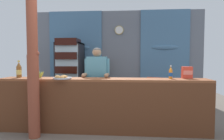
{
  "coord_description": "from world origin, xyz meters",
  "views": [
    {
      "loc": [
        0.33,
        -3.07,
        1.35
      ],
      "look_at": [
        0.01,
        0.9,
        1.12
      ],
      "focal_mm": 30.8,
      "sensor_mm": 36.0,
      "label": 1
    }
  ],
  "objects": [
    {
      "name": "timber_post",
      "position": [
        -1.26,
        0.06,
        1.36
      ],
      "size": [
        0.21,
        0.19,
        2.84
      ],
      "color": "brown",
      "rests_on": "ground"
    },
    {
      "name": "banana_bunch",
      "position": [
        -1.39,
        0.46,
        1.05
      ],
      "size": [
        0.27,
        0.06,
        0.16
      ],
      "color": "#B7C647",
      "rests_on": "stall_counter"
    },
    {
      "name": "back_wall_curtained",
      "position": [
        -0.0,
        3.03,
        1.48
      ],
      "size": [
        5.3,
        0.22,
        2.84
      ],
      "color": "slate",
      "rests_on": "ground"
    },
    {
      "name": "shopkeeper",
      "position": [
        -0.3,
        0.87,
        1.0
      ],
      "size": [
        0.52,
        0.42,
        1.58
      ],
      "color": "#28282D",
      "rests_on": "ground"
    },
    {
      "name": "soda_bottle_orange_soda",
      "position": [
        1.12,
        0.51,
        1.09
      ],
      "size": [
        0.07,
        0.07,
        0.24
      ],
      "color": "orange",
      "rests_on": "stall_counter"
    },
    {
      "name": "plastic_lawn_chair",
      "position": [
        1.12,
        2.21,
        0.49
      ],
      "size": [
        0.59,
        0.59,
        0.86
      ],
      "color": "#E5563D",
      "rests_on": "ground"
    },
    {
      "name": "snack_box_crackers",
      "position": [
        1.44,
        0.58,
        1.1
      ],
      "size": [
        0.18,
        0.12,
        0.22
      ],
      "color": "#E5422D",
      "rests_on": "stall_counter"
    },
    {
      "name": "soda_bottle_iced_tea",
      "position": [
        -1.78,
        0.51,
        1.13
      ],
      "size": [
        0.1,
        0.1,
        0.33
      ],
      "color": "brown",
      "rests_on": "stall_counter"
    },
    {
      "name": "ground_plane",
      "position": [
        0.0,
        1.19,
        0.0
      ],
      "size": [
        7.75,
        7.75,
        0.0
      ],
      "primitive_type": "plane",
      "color": "#665B51"
    },
    {
      "name": "drink_fridge",
      "position": [
        -1.37,
        2.48,
        1.06
      ],
      "size": [
        0.74,
        0.74,
        1.93
      ],
      "color": "#232328",
      "rests_on": "ground"
    },
    {
      "name": "pastry_tray",
      "position": [
        -0.84,
        0.3,
        1.01
      ],
      "size": [
        0.34,
        0.34,
        0.07
      ],
      "color": "#BCBCC1",
      "rests_on": "stall_counter"
    },
    {
      "name": "bottle_shelf_rack",
      "position": [
        -0.53,
        2.7,
        0.72
      ],
      "size": [
        0.48,
        0.28,
        1.39
      ],
      "color": "brown",
      "rests_on": "ground"
    },
    {
      "name": "stall_counter",
      "position": [
        -0.12,
        0.33,
        0.6
      ],
      "size": [
        3.85,
        0.44,
        0.99
      ],
      "color": "brown",
      "rests_on": "ground"
    }
  ]
}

